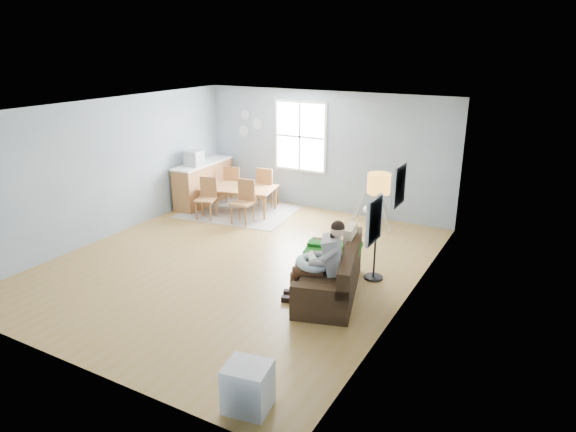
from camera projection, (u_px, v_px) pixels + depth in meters
The scene contains 22 objects.
room at pixel (234, 125), 8.31m from camera, with size 8.40×9.40×3.90m.
window at pixel (300, 137), 11.70m from camera, with size 1.32×0.08×1.62m.
pictures at pixel (387, 202), 6.26m from camera, with size 0.05×1.34×0.74m.
wall_plates at pixel (249, 124), 12.29m from camera, with size 0.67×0.02×0.66m.
sofa at pixel (332, 277), 7.88m from camera, with size 1.33×2.07×0.78m.
green_throw at pixel (334, 248), 8.42m from camera, with size 0.88×0.71×0.04m, color #16631A.
beige_pillow at pixel (350, 240), 8.16m from camera, with size 0.13×0.47×0.47m, color tan.
father at pixel (322, 259), 7.52m from camera, with size 0.99×0.66×1.29m.
nursing_pillow at pixel (313, 263), 7.58m from camera, with size 0.50×0.50×0.14m, color #A7C1D1.
infant at pixel (312, 258), 7.58m from camera, with size 0.25×0.32×0.12m.
toddler at pixel (330, 249), 7.94m from camera, with size 0.51×0.36×0.76m.
floor_lamp at pixel (378, 193), 8.00m from camera, with size 0.36×0.36×1.78m.
storage_cube at pixel (247, 387), 5.40m from camera, with size 0.53×0.49×0.52m.
rug at pixel (239, 212), 11.77m from camera, with size 2.46×1.87×0.01m, color gray.
dining_table at pixel (238, 200), 11.68m from camera, with size 1.66×0.92×0.58m, color olive.
chair_sw at pixel (207, 195), 11.23m from camera, with size 0.50×0.50×0.90m.
chair_se at pixel (244, 199), 10.91m from camera, with size 0.45×0.45×0.94m.
chair_nw at pixel (233, 182), 12.29m from camera, with size 0.50×0.50×0.91m.
chair_ne at pixel (267, 184), 11.98m from camera, with size 0.46×0.46×0.95m.
counter at pixel (204, 183), 12.24m from camera, with size 0.61×1.82×1.01m.
monitor at pixel (194, 158), 11.72m from camera, with size 0.38×0.36×0.34m.
baby_swing at pixel (371, 209), 10.75m from camera, with size 1.05×1.06×0.84m.
Camera 1 is at (4.81, -6.87, 3.71)m, focal length 32.00 mm.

